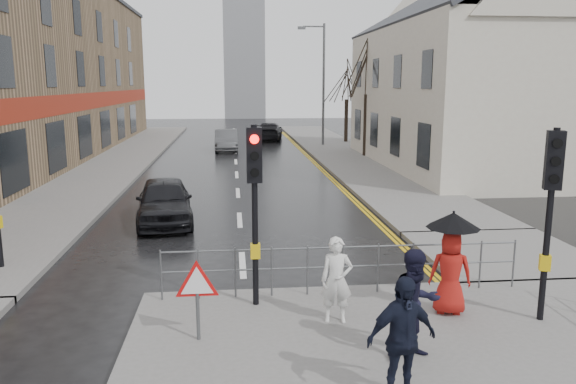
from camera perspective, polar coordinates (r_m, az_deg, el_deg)
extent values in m
plane|color=black|center=(10.75, -4.31, -12.41)|extent=(120.00, 120.00, 0.00)
cube|color=#605E5B|center=(33.73, -16.48, 3.39)|extent=(4.00, 44.00, 0.14)
cube|color=#605E5B|center=(35.75, 5.12, 4.20)|extent=(4.00, 40.00, 0.14)
cube|color=#605E5B|center=(15.10, 20.98, -5.89)|extent=(4.00, 4.20, 0.14)
cube|color=#917354|center=(33.99, -26.58, 11.09)|extent=(8.00, 42.00, 10.00)
cube|color=beige|center=(30.43, 18.14, 9.01)|extent=(9.00, 16.00, 7.00)
cube|color=gray|center=(72.05, -4.51, 14.72)|extent=(5.00, 5.00, 18.00)
cylinder|color=black|center=(10.36, -3.38, -2.55)|extent=(0.11, 0.11, 3.40)
cube|color=black|center=(10.16, -3.45, 3.77)|extent=(0.28, 0.22, 1.00)
cylinder|color=#FF0C07|center=(9.98, -3.44, 5.37)|extent=(0.16, 0.04, 0.16)
cylinder|color=black|center=(10.02, -3.42, 3.67)|extent=(0.16, 0.04, 0.16)
cylinder|color=black|center=(10.06, -3.40, 1.97)|extent=(0.16, 0.04, 0.16)
cube|color=gold|center=(10.53, -3.34, -5.99)|extent=(0.18, 0.14, 0.28)
cylinder|color=black|center=(10.66, 24.92, -3.20)|extent=(0.11, 0.11, 3.40)
cube|color=black|center=(10.46, 25.42, 2.93)|extent=(0.34, 0.30, 1.00)
cylinder|color=black|center=(10.29, 25.71, 4.48)|extent=(0.16, 0.09, 0.16)
cylinder|color=black|center=(10.32, 25.57, 2.83)|extent=(0.16, 0.09, 0.16)
cylinder|color=black|center=(10.36, 25.43, 1.18)|extent=(0.16, 0.09, 0.16)
cube|color=gold|center=(10.83, 24.64, -6.54)|extent=(0.22, 0.19, 0.28)
cylinder|color=#595B5E|center=(11.17, -12.76, -8.23)|extent=(0.04, 0.04, 1.00)
cylinder|color=#595B5E|center=(12.46, 21.95, -6.75)|extent=(0.04, 0.04, 1.00)
cylinder|color=#595B5E|center=(11.15, 5.64, -5.61)|extent=(7.10, 0.04, 0.04)
cylinder|color=#595B5E|center=(11.27, 5.61, -7.56)|extent=(7.10, 0.04, 0.04)
cylinder|color=#595B5E|center=(9.44, -9.14, -12.21)|extent=(0.06, 0.06, 0.85)
cylinder|color=red|center=(9.25, -9.24, -9.22)|extent=(0.80, 0.03, 0.80)
cylinder|color=white|center=(9.23, -9.24, -9.26)|extent=(0.60, 0.03, 0.60)
cylinder|color=#595B5E|center=(38.37, 3.63, 10.77)|extent=(0.16, 0.16, 8.00)
cylinder|color=#595B5E|center=(38.44, 2.63, 16.46)|extent=(1.40, 0.10, 0.10)
cube|color=#595B5E|center=(38.33, 1.39, 16.33)|extent=(0.50, 0.25, 0.18)
cylinder|color=black|center=(32.87, 7.89, 6.74)|extent=(0.26, 0.26, 3.50)
cylinder|color=black|center=(40.79, 5.93, 7.23)|extent=(0.26, 0.26, 3.00)
imported|color=silver|center=(9.91, 4.96, -8.89)|extent=(0.60, 0.44, 1.52)
imported|color=black|center=(8.81, 12.84, -11.07)|extent=(0.99, 0.86, 1.71)
imported|color=#A41813|center=(10.64, 16.17, -7.85)|extent=(0.86, 0.68, 1.54)
cylinder|color=black|center=(10.60, 16.20, -7.33)|extent=(0.02, 0.02, 1.74)
cone|color=black|center=(10.37, 16.46, -2.76)|extent=(0.96, 0.96, 0.28)
imported|color=black|center=(7.69, 11.46, -14.42)|extent=(1.07, 0.64, 1.70)
imported|color=black|center=(17.75, -12.45, -0.88)|extent=(2.09, 4.24, 1.39)
imported|color=#47494C|center=(36.35, -6.29, 5.25)|extent=(1.48, 4.12, 1.35)
imported|color=black|center=(42.95, -1.92, 6.18)|extent=(2.40, 4.82, 1.35)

